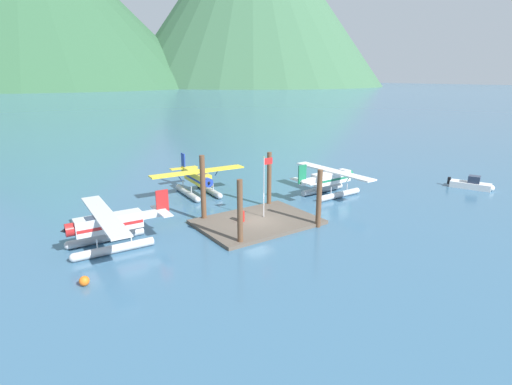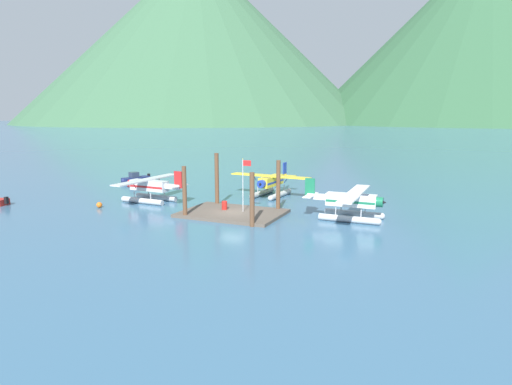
# 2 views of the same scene
# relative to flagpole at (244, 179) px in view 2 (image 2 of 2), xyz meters

# --- Properties ---
(ground_plane) EXTENTS (1200.00, 1200.00, 0.00)m
(ground_plane) POSITION_rel_flagpole_xyz_m (-1.14, -0.44, -3.74)
(ground_plane) COLOR #38607F
(dock_platform) EXTENTS (10.10, 7.19, 0.30)m
(dock_platform) POSITION_rel_flagpole_xyz_m (-1.14, -0.44, -3.59)
(dock_platform) COLOR brown
(dock_platform) RESTS_ON ground
(piling_near_left) EXTENTS (0.43, 0.43, 5.15)m
(piling_near_left) POSITION_rel_flagpole_xyz_m (-4.84, -3.50, -1.16)
(piling_near_left) COLOR brown
(piling_near_left) RESTS_ON ground
(piling_near_right) EXTENTS (0.44, 0.44, 5.00)m
(piling_near_right) POSITION_rel_flagpole_xyz_m (2.68, -4.02, -1.24)
(piling_near_right) COLOR brown
(piling_near_right) RESTS_ON ground
(piling_far_left) EXTENTS (0.46, 0.46, 5.92)m
(piling_far_left) POSITION_rel_flagpole_xyz_m (-4.65, 2.79, -0.77)
(piling_far_left) COLOR brown
(piling_far_left) RESTS_ON ground
(piling_far_right) EXTENTS (0.44, 0.44, 5.41)m
(piling_far_right) POSITION_rel_flagpole_xyz_m (2.60, 2.91, -1.03)
(piling_far_right) COLOR brown
(piling_far_right) RESTS_ON ground
(flagpole) EXTENTS (0.95, 0.10, 5.47)m
(flagpole) POSITION_rel_flagpole_xyz_m (0.00, 0.00, 0.00)
(flagpole) COLOR silver
(flagpole) RESTS_ON dock_platform
(fuel_drum) EXTENTS (0.62, 0.62, 0.88)m
(fuel_drum) POSITION_rel_flagpole_xyz_m (-2.38, 0.21, -3.00)
(fuel_drum) COLOR #AD1E19
(fuel_drum) RESTS_ON dock_platform
(mooring_buoy) EXTENTS (0.62, 0.62, 0.62)m
(mooring_buoy) POSITION_rel_flagpole_xyz_m (-16.06, -3.27, -3.43)
(mooring_buoy) COLOR orange
(mooring_buoy) RESTS_ON ground
(mountain_ridge_west_peak) EXTENTS (395.78, 395.78, 188.31)m
(mountain_ridge_west_peak) POSITION_rel_flagpole_xyz_m (-250.01, 411.21, 90.42)
(mountain_ridge_west_peak) COLOR #386042
(mountain_ridge_west_peak) RESTS_ON ground
(mountain_ridge_centre_peak) EXTENTS (377.95, 377.95, 186.60)m
(mountain_ridge_centre_peak) POSITION_rel_flagpole_xyz_m (46.95, 500.37, 89.56)
(mountain_ridge_centre_peak) COLOR #2D5638
(mountain_ridge_centre_peak) RESTS_ON ground
(seaplane_silver_port_fwd) EXTENTS (7.98, 10.45, 3.84)m
(seaplane_silver_port_fwd) POSITION_rel_flagpole_xyz_m (-13.09, 1.71, -2.16)
(seaplane_silver_port_fwd) COLOR #B7BABF
(seaplane_silver_port_fwd) RESTS_ON ground
(seaplane_yellow_bow_centre) EXTENTS (10.47, 7.97, 3.84)m
(seaplane_yellow_bow_centre) POSITION_rel_flagpole_xyz_m (-1.27, 10.64, -2.16)
(seaplane_yellow_bow_centre) COLOR #B7BABF
(seaplane_yellow_bow_centre) RESTS_ON ground
(seaplane_white_stbd_fwd) EXTENTS (7.98, 10.42, 3.84)m
(seaplane_white_stbd_fwd) POSITION_rel_flagpole_xyz_m (10.43, 2.28, -2.16)
(seaplane_white_stbd_fwd) COLOR #B7BABF
(seaplane_white_stbd_fwd) RESTS_ON ground
(boat_navy_open_west) EXTENTS (2.86, 4.67, 1.50)m
(boat_navy_open_west) POSITION_rel_flagpole_xyz_m (-24.67, 13.56, -3.25)
(boat_navy_open_west) COLOR navy
(boat_navy_open_west) RESTS_ON ground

